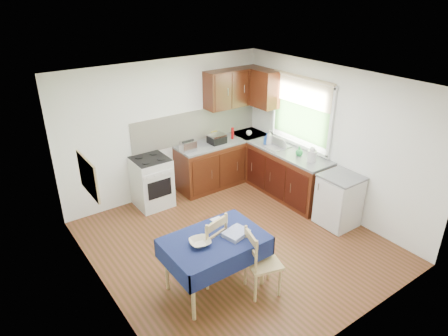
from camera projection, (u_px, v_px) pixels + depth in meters
floor at (235, 242)px, 6.21m from camera, size 4.20×4.20×0.00m
ceiling at (237, 83)px, 5.14m from camera, size 4.00×4.20×0.02m
wall_back at (166, 129)px, 7.22m from camera, size 4.00×0.02×2.50m
wall_front at (359, 241)px, 4.13m from camera, size 4.00×0.02×2.50m
wall_left at (99, 213)px, 4.62m from camera, size 0.02×4.20×2.50m
wall_right at (331, 140)px, 6.73m from camera, size 0.02×4.20×2.50m
base_cabinets at (252, 168)px, 7.66m from camera, size 1.90×2.30×0.86m
worktop_back at (223, 141)px, 7.71m from camera, size 1.90×0.60×0.04m
worktop_right at (289, 152)px, 7.20m from camera, size 0.60×1.70×0.04m
worktop_corner at (249, 134)px, 8.05m from camera, size 0.60×0.60×0.04m
splashback at (197, 125)px, 7.57m from camera, size 2.70×0.02×0.60m
upper_cabinets at (243, 88)px, 7.54m from camera, size 1.20×0.85×0.70m
stove at (152, 182)px, 7.07m from camera, size 0.60×0.61×0.92m
window at (301, 108)px, 7.06m from camera, size 0.04×1.48×1.26m
fridge at (339, 200)px, 6.51m from camera, size 0.58×0.60×0.89m
corkboard at (88, 176)px, 4.71m from camera, size 0.04×0.62×0.47m
dining_table at (215, 245)px, 5.04m from camera, size 1.26×0.86×0.77m
chair_far at (209, 246)px, 5.25m from camera, size 0.54×0.54×1.00m
chair_near at (260, 260)px, 5.04m from camera, size 0.51×0.51×0.93m
toaster at (188, 146)px, 7.15m from camera, size 0.28×0.17×0.21m
sandwich_press at (217, 139)px, 7.53m from camera, size 0.30×0.26×0.18m
sauce_bottle at (232, 133)px, 7.72m from camera, size 0.05×0.05×0.23m
yellow_packet at (215, 136)px, 7.68m from camera, size 0.15×0.12×0.17m
dish_rack at (278, 146)px, 7.36m from camera, size 0.42×0.32×0.20m
kettle at (312, 155)px, 6.75m from camera, size 0.15×0.15×0.26m
cup at (249, 133)px, 7.93m from camera, size 0.14×0.14×0.09m
soap_bottle_a at (269, 138)px, 7.42m from camera, size 0.13×0.13×0.29m
soap_bottle_b at (267, 139)px, 7.48m from camera, size 0.13×0.13×0.21m
soap_bottle_c at (299, 151)px, 6.98m from camera, size 0.14×0.14×0.17m
plate_bowl at (200, 242)px, 4.87m from camera, size 0.31×0.31×0.06m
book at (214, 223)px, 5.30m from camera, size 0.15×0.21×0.02m
spice_jar at (212, 226)px, 5.16m from camera, size 0.05×0.05×0.09m
tea_towel at (236, 233)px, 5.05m from camera, size 0.36×0.31×0.06m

